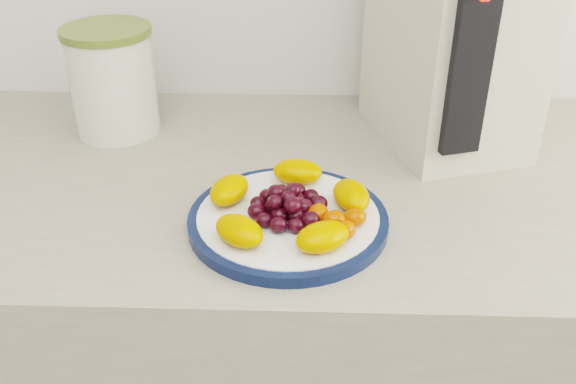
{
  "coord_description": "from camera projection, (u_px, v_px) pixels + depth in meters",
  "views": [
    {
      "loc": [
        -0.03,
        0.38,
        1.36
      ],
      "look_at": [
        -0.05,
        1.06,
        0.95
      ],
      "focal_mm": 40.0,
      "sensor_mm": 36.0,
      "label": 1
    }
  ],
  "objects": [
    {
      "name": "plate_rim",
      "position": [
        288.0,
        221.0,
        0.82
      ],
      "size": [
        0.25,
        0.25,
        0.01
      ],
      "primitive_type": "cylinder",
      "color": "#0C1A3C",
      "rests_on": "counter"
    },
    {
      "name": "appliance_panel",
      "position": [
        470.0,
        68.0,
        0.84
      ],
      "size": [
        0.06,
        0.03,
        0.24
      ],
      "primitive_type": "cube",
      "rotation": [
        0.0,
        0.0,
        0.3
      ],
      "color": "black",
      "rests_on": "appliance_body"
    },
    {
      "name": "appliance_body",
      "position": [
        453.0,
        38.0,
        0.96
      ],
      "size": [
        0.25,
        0.3,
        0.32
      ],
      "primitive_type": "cube",
      "rotation": [
        0.0,
        0.0,
        0.3
      ],
      "color": "beige",
      "rests_on": "counter"
    },
    {
      "name": "plate_face",
      "position": [
        288.0,
        220.0,
        0.82
      ],
      "size": [
        0.23,
        0.23,
        0.02
      ],
      "primitive_type": "cylinder",
      "color": "white",
      "rests_on": "counter"
    },
    {
      "name": "fruit_plate",
      "position": [
        292.0,
        205.0,
        0.8
      ],
      "size": [
        0.22,
        0.22,
        0.04
      ],
      "color": "#D17200",
      "rests_on": "plate_face"
    },
    {
      "name": "canister",
      "position": [
        113.0,
        84.0,
        1.02
      ],
      "size": [
        0.16,
        0.16,
        0.16
      ],
      "primitive_type": "cylinder",
      "rotation": [
        0.0,
        0.0,
        0.2
      ],
      "color": "#4E6720",
      "rests_on": "counter"
    },
    {
      "name": "canister_lid",
      "position": [
        105.0,
        31.0,
        0.98
      ],
      "size": [
        0.16,
        0.16,
        0.01
      ],
      "primitive_type": "cylinder",
      "rotation": [
        0.0,
        0.0,
        0.2
      ],
      "color": "#5C6C2C",
      "rests_on": "canister"
    }
  ]
}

